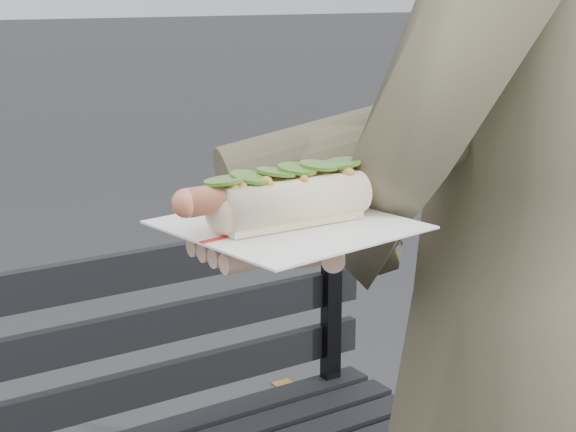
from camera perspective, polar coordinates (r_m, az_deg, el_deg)
name	(u,v)px	position (r m, az deg, el deg)	size (l,w,h in m)	color
person	(507,355)	(1.18, 14.00, -8.70)	(0.68, 0.45, 1.87)	brown
held_hotdog	(408,149)	(0.94, 7.74, 4.32)	(0.62, 0.30, 0.20)	brown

